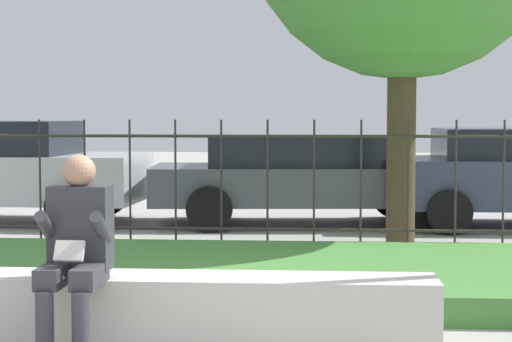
# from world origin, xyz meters

# --- Properties ---
(stone_bench) EXTENTS (2.96, 0.46, 0.50)m
(stone_bench) POSITION_xyz_m (0.34, 0.00, 0.22)
(stone_bench) COLOR beige
(stone_bench) RESTS_ON ground_plane
(person_seated_reader) EXTENTS (0.42, 0.73, 1.30)m
(person_seated_reader) POSITION_xyz_m (-0.47, -0.26, 0.72)
(person_seated_reader) COLOR black
(person_seated_reader) RESTS_ON ground_plane
(grass_berm) EXTENTS (9.60, 2.74, 0.23)m
(grass_berm) POSITION_xyz_m (0.00, 2.07, 0.11)
(grass_berm) COLOR #4C893D
(grass_berm) RESTS_ON ground_plane
(iron_fence) EXTENTS (7.60, 0.03, 1.50)m
(iron_fence) POSITION_xyz_m (0.00, 3.79, 0.78)
(iron_fence) COLOR #332D28
(iron_fence) RESTS_ON ground_plane
(car_parked_center) EXTENTS (4.47, 2.06, 1.25)m
(car_parked_center) POSITION_xyz_m (0.87, 6.58, 0.68)
(car_parked_center) COLOR #4C5156
(car_parked_center) RESTS_ON ground_plane
(car_parked_left) EXTENTS (4.01, 2.08, 1.46)m
(car_parked_left) POSITION_xyz_m (-3.47, 6.55, 0.77)
(car_parked_left) COLOR #B7B7BC
(car_parked_left) RESTS_ON ground_plane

